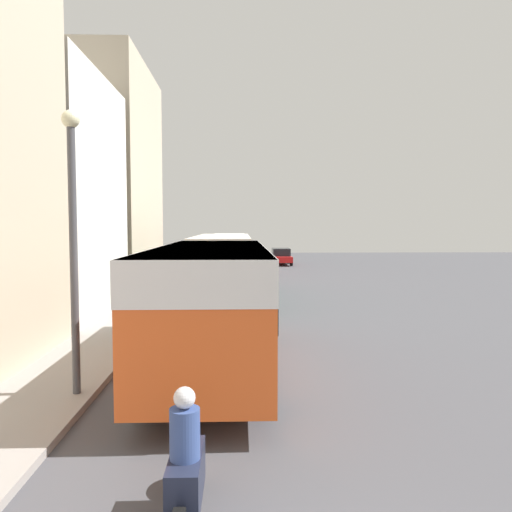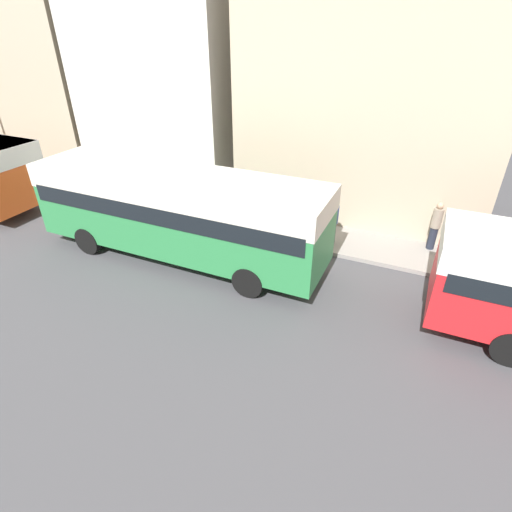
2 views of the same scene
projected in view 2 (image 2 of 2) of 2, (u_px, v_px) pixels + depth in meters
The scene contains 6 objects.
building_midblock at pixel (46, 57), 21.70m from camera, with size 5.65×7.97×11.02m.
building_far_terrace at pixel (172, 83), 19.29m from camera, with size 5.68×7.62×9.32m.
building_end_row at pixel (381, 51), 15.24m from camera, with size 6.09×9.78×12.51m.
bus_following at pixel (177, 205), 13.30m from camera, with size 2.63×10.27×3.06m.
pedestrian_near_curb at pixel (435, 225), 14.02m from camera, with size 0.34×0.34×1.79m.
pedestrian_walking_away at pixel (333, 221), 14.51m from camera, with size 0.38×0.38×1.65m.
Camera 2 is at (8.31, 28.62, 7.33)m, focal length 28.00 mm.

